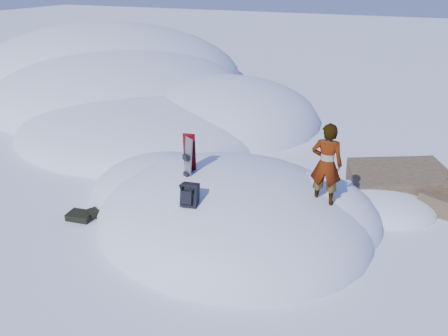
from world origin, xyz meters
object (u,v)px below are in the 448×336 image
at_px(snowboard_dark, 187,168).
at_px(person, 326,164).
at_px(backpack, 189,195).
at_px(snowboard_red, 190,164).

xyz_separation_m(snowboard_dark, person, (3.11, 0.59, 0.41)).
relative_size(snowboard_dark, backpack, 2.52).
height_order(snowboard_red, snowboard_dark, snowboard_red).
relative_size(snowboard_dark, person, 0.80).
distance_m(snowboard_dark, person, 3.19).
relative_size(snowboard_red, person, 0.84).
bearing_deg(backpack, snowboard_red, 107.41).
distance_m(snowboard_red, person, 3.21).
bearing_deg(backpack, person, 22.41).
distance_m(backpack, person, 3.03).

